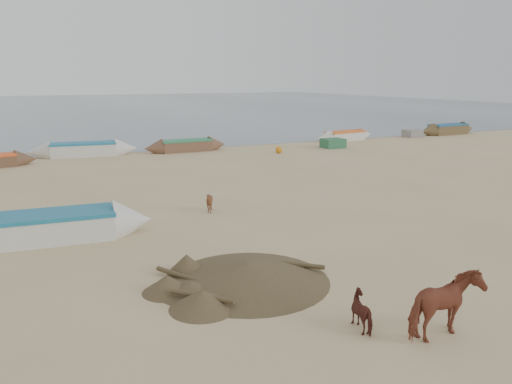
{
  "coord_description": "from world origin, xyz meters",
  "views": [
    {
      "loc": [
        -6.98,
        -11.22,
        4.85
      ],
      "look_at": [
        0.0,
        4.0,
        1.0
      ],
      "focal_mm": 35.0,
      "sensor_mm": 36.0,
      "label": 1
    }
  ],
  "objects_px": {
    "cow_adult": "(445,306)",
    "calf_front": "(209,202)",
    "calf_right": "(365,311)",
    "near_canoe": "(58,226)"
  },
  "relations": [
    {
      "from": "cow_adult",
      "to": "calf_front",
      "type": "height_order",
      "value": "cow_adult"
    },
    {
      "from": "calf_front",
      "to": "calf_right",
      "type": "xyz_separation_m",
      "value": [
        -0.13,
        -9.55,
        -0.03
      ]
    },
    {
      "from": "calf_front",
      "to": "near_canoe",
      "type": "height_order",
      "value": "near_canoe"
    },
    {
      "from": "calf_front",
      "to": "near_canoe",
      "type": "distance_m",
      "value": 5.36
    },
    {
      "from": "calf_right",
      "to": "near_canoe",
      "type": "bearing_deg",
      "value": 13.31
    },
    {
      "from": "calf_right",
      "to": "near_canoe",
      "type": "xyz_separation_m",
      "value": [
        -5.13,
        8.47,
        0.07
      ]
    },
    {
      "from": "calf_front",
      "to": "calf_right",
      "type": "height_order",
      "value": "calf_front"
    },
    {
      "from": "cow_adult",
      "to": "calf_right",
      "type": "height_order",
      "value": "cow_adult"
    },
    {
      "from": "cow_adult",
      "to": "near_canoe",
      "type": "bearing_deg",
      "value": 26.89
    },
    {
      "from": "cow_adult",
      "to": "calf_right",
      "type": "bearing_deg",
      "value": 43.54
    }
  ]
}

